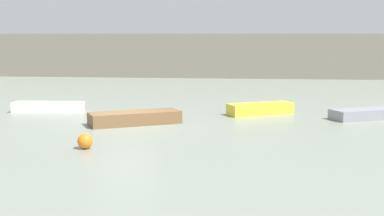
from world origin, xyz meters
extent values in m
plane|color=gray|center=(0.00, 0.00, 0.00)|extent=(120.00, 120.00, 0.00)
cube|color=gray|center=(0.00, 25.20, 1.94)|extent=(80.00, 1.20, 3.88)
cube|color=white|center=(-4.72, 3.37, 0.24)|extent=(3.43, 1.13, 0.48)
cube|color=brown|center=(0.28, 0.35, 0.27)|extent=(3.93, 2.94, 0.53)
cube|color=gold|center=(5.55, 3.71, 0.27)|extent=(3.21, 2.33, 0.54)
cube|color=gray|center=(10.49, 3.03, 0.23)|extent=(3.93, 2.73, 0.45)
sphere|color=orange|center=(-0.27, -4.58, 0.25)|extent=(0.51, 0.51, 0.51)
camera|label=1|loc=(5.14, -20.83, 3.66)|focal=48.77mm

